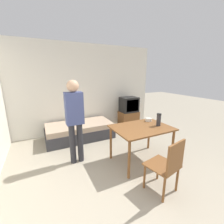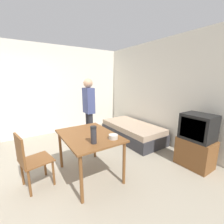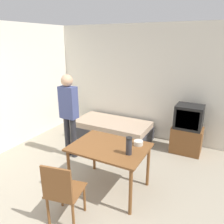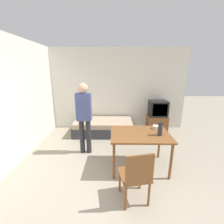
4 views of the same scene
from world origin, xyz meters
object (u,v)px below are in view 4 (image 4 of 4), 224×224
daybed (103,127)px  tv (157,117)px  dining_table (140,137)px  person_standing (84,114)px  thermos_flask (160,128)px  mate_bowl (156,127)px  wooden_chair (136,175)px

daybed → tv: tv is taller
tv → dining_table: bearing=-115.3°
person_standing → thermos_flask: size_ratio=6.52×
dining_table → daybed: bearing=116.4°
tv → person_standing: (-2.10, -1.29, 0.49)m
thermos_flask → mate_bowl: size_ratio=1.80×
tv → mate_bowl: 1.71m
tv → mate_bowl: size_ratio=7.24×
person_standing → thermos_flask: (1.59, -0.66, -0.09)m
dining_table → tv: bearing=64.7°
tv → wooden_chair: bearing=-111.2°
wooden_chair → person_standing: (-1.03, 1.49, 0.49)m
daybed → thermos_flask: bearing=-56.0°
dining_table → person_standing: person_standing is taller
person_standing → mate_bowl: 1.65m
dining_table → thermos_flask: size_ratio=4.44×
dining_table → person_standing: size_ratio=0.68×
person_standing → thermos_flask: 1.72m
daybed → wooden_chair: (0.67, -2.65, 0.29)m
dining_table → wooden_chair: (-0.19, -0.92, -0.17)m
daybed → wooden_chair: 2.75m
wooden_chair → thermos_flask: thermos_flask is taller
mate_bowl → person_standing: bearing=168.8°
dining_table → thermos_flask: bearing=-13.1°
tv → wooden_chair: 2.98m
thermos_flask → person_standing: bearing=157.6°
daybed → dining_table: dining_table is taller
person_standing → dining_table: bearing=-25.0°
wooden_chair → person_standing: 1.87m
tv → mate_bowl: tv is taller
wooden_chair → thermos_flask: (0.56, 0.83, 0.40)m
wooden_chair → mate_bowl: wooden_chair is taller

